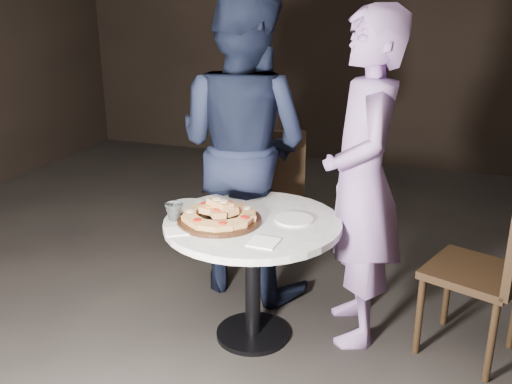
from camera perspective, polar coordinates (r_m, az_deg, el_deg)
floor at (r=3.13m, az=-2.72°, el=-13.98°), size 7.00×7.00×0.00m
table at (r=2.85m, az=-0.33°, el=-5.10°), size 0.94×0.94×0.66m
serving_board at (r=2.79m, az=-3.68°, el=-2.81°), size 0.50×0.50×0.02m
focaccia_pile at (r=2.77m, az=-3.64°, el=-2.09°), size 0.37×0.37×0.10m
plate_left at (r=3.00m, az=-6.78°, el=-1.36°), size 0.21×0.21×0.01m
plate_right at (r=2.81m, az=3.82°, el=-2.74°), size 0.25×0.25×0.01m
water_glass at (r=2.83m, az=-8.19°, el=-1.94°), size 0.10×0.10×0.08m
napkin_near at (r=2.70m, az=-7.99°, el=-3.90°), size 0.15×0.15×0.01m
napkin_far at (r=2.55m, az=0.77°, el=-5.05°), size 0.13×0.13×0.01m
chair_far at (r=3.85m, az=1.68°, el=1.05°), size 0.53×0.54×0.89m
chair_right at (r=2.92m, az=22.74°, el=-6.77°), size 0.54×0.53×0.87m
diner_navy at (r=3.30m, az=-1.33°, el=4.58°), size 0.98×0.84×1.75m
diner_teal at (r=2.84m, az=10.61°, el=0.99°), size 0.57×0.70×1.68m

